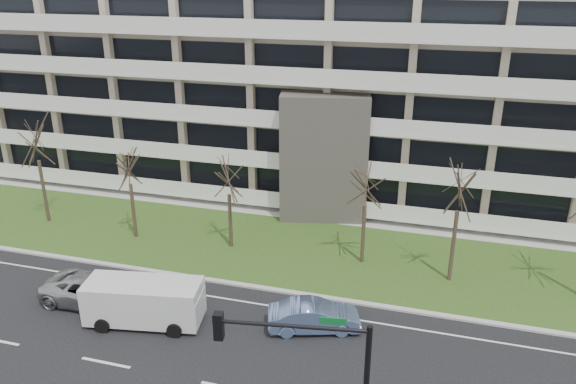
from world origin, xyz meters
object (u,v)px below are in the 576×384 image
(blue_sedan, at_px, (314,316))
(white_van, at_px, (145,299))
(silver_pickup, at_px, (95,290))
(traffic_signal, at_px, (314,372))

(blue_sedan, relative_size, white_van, 0.75)
(silver_pickup, relative_size, white_van, 0.95)
(white_van, relative_size, traffic_signal, 0.98)
(blue_sedan, relative_size, traffic_signal, 0.73)
(white_van, xyz_separation_m, traffic_signal, (10.15, -6.16, 2.70))
(silver_pickup, bearing_deg, traffic_signal, -116.85)
(blue_sedan, distance_m, traffic_signal, 8.73)
(silver_pickup, relative_size, blue_sedan, 1.26)
(blue_sedan, bearing_deg, traffic_signal, 175.13)
(blue_sedan, bearing_deg, silver_pickup, 76.55)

